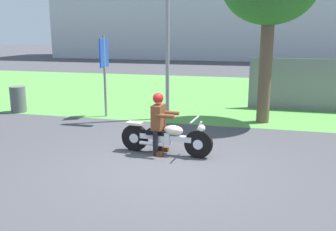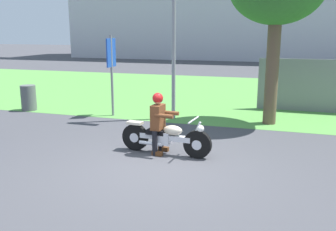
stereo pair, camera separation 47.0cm
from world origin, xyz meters
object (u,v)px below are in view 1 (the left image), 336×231
Objects in this scene: motorcycle_lead at (166,138)px; trash_can at (18,99)px; rider_lead at (159,119)px; sign_banner at (104,63)px.

trash_can is (-6.04, 3.09, 0.06)m from motorcycle_lead.
sign_banner is at bearing 134.69° from rider_lead.
rider_lead is at bearing 179.15° from motorcycle_lead.
motorcycle_lead is 1.54× the size of rider_lead.
rider_lead is (-0.17, 0.02, 0.43)m from motorcycle_lead.
rider_lead is at bearing -27.65° from trash_can.
trash_can is (-5.87, 3.07, -0.37)m from rider_lead.
rider_lead is 6.64m from trash_can.
motorcycle_lead is 0.83× the size of sign_banner.
sign_banner is (3.17, 0.13, 1.28)m from trash_can.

